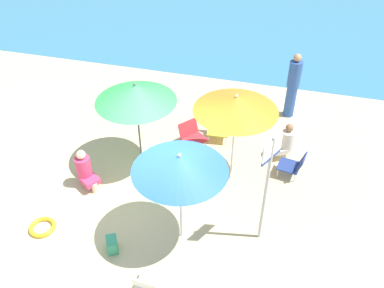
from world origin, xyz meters
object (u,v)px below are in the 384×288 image
at_px(beach_chair_e, 294,165).
at_px(person_a, 85,169).
at_px(umbrella_blue, 180,164).
at_px(umbrella_orange, 236,104).
at_px(swim_ring, 42,227).
at_px(beach_bag, 112,244).
at_px(warning_sign, 268,176).
at_px(person_c, 285,141).
at_px(beach_chair_b, 149,283).
at_px(umbrella_green, 135,94).
at_px(person_b, 293,86).
at_px(beach_chair_c, 219,125).
at_px(beach_chair_d, 192,135).
at_px(beach_chair_a, 176,178).

bearing_deg(beach_chair_e, person_a, 28.13).
height_order(umbrella_blue, umbrella_orange, umbrella_orange).
height_order(swim_ring, beach_bag, beach_bag).
relative_size(warning_sign, swim_ring, 4.65).
bearing_deg(umbrella_blue, person_c, 60.05).
relative_size(beach_chair_b, person_a, 0.67).
distance_m(beach_chair_e, person_c, 0.69).
height_order(umbrella_green, swim_ring, umbrella_green).
xyz_separation_m(person_a, person_b, (3.99, 3.87, 0.45)).
xyz_separation_m(beach_chair_b, beach_chair_e, (2.09, 3.61, 0.01)).
xyz_separation_m(beach_chair_c, person_b, (1.61, 1.41, 0.57)).
relative_size(warning_sign, beach_bag, 8.25).
xyz_separation_m(umbrella_orange, swim_ring, (-3.25, -2.56, -1.79)).
height_order(person_c, beach_bag, person_c).
distance_m(umbrella_green, person_c, 3.59).
bearing_deg(person_c, umbrella_green, -8.31).
height_order(beach_chair_c, beach_chair_e, beach_chair_c).
xyz_separation_m(beach_chair_c, beach_chair_d, (-0.57, -0.50, -0.04)).
height_order(umbrella_orange, beach_chair_a, umbrella_orange).
bearing_deg(umbrella_blue, person_a, 160.94).
bearing_deg(umbrella_green, umbrella_blue, -51.21).
xyz_separation_m(beach_chair_a, beach_chair_b, (0.28, -2.52, -0.02)).
relative_size(umbrella_blue, beach_chair_c, 3.16).
xyz_separation_m(umbrella_blue, beach_chair_e, (1.92, 2.26, -1.50)).
distance_m(umbrella_orange, beach_bag, 3.60).
xyz_separation_m(umbrella_green, beach_chair_c, (1.52, 1.41, -1.50)).
height_order(umbrella_orange, beach_chair_d, umbrella_orange).
xyz_separation_m(umbrella_blue, person_b, (1.63, 4.69, -0.92)).
distance_m(beach_chair_e, person_a, 4.52).
bearing_deg(beach_chair_e, beach_chair_c, -18.71).
relative_size(beach_chair_a, person_b, 0.42).
relative_size(beach_chair_e, person_a, 0.67).
bearing_deg(beach_chair_d, beach_chair_a, -48.21).
height_order(beach_chair_c, person_b, person_b).
bearing_deg(beach_chair_c, warning_sign, 20.17).
bearing_deg(beach_chair_a, beach_chair_e, -15.48).
distance_m(person_a, swim_ring, 1.45).
bearing_deg(person_b, beach_bag, 24.80).
height_order(beach_chair_b, beach_chair_c, beach_chair_c).
relative_size(beach_chair_e, swim_ring, 1.20).
relative_size(beach_chair_a, beach_chair_c, 1.16).
bearing_deg(person_c, umbrella_blue, 33.86).
height_order(umbrella_green, beach_chair_d, umbrella_green).
xyz_separation_m(umbrella_orange, beach_chair_e, (1.34, 0.24, -1.51)).
distance_m(beach_chair_b, person_a, 3.08).
distance_m(beach_chair_b, swim_ring, 2.64).
bearing_deg(beach_chair_d, warning_sign, -12.16).
height_order(umbrella_blue, beach_chair_a, umbrella_blue).
bearing_deg(beach_chair_c, umbrella_blue, -6.15).
bearing_deg(beach_chair_d, umbrella_orange, 4.49).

